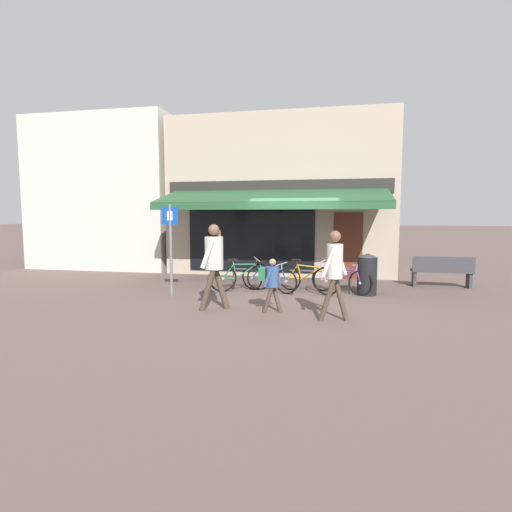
% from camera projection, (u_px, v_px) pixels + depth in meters
% --- Properties ---
extents(ground_plane, '(160.00, 160.00, 0.00)m').
position_uv_depth(ground_plane, '(290.00, 291.00, 10.62)').
color(ground_plane, brown).
extents(shop_front, '(7.68, 4.92, 5.35)m').
position_uv_depth(shop_front, '(282.00, 197.00, 14.33)').
color(shop_front, tan).
rests_on(shop_front, ground_plane).
extents(neighbour_building, '(5.54, 4.00, 5.68)m').
position_uv_depth(neighbour_building, '(118.00, 195.00, 16.18)').
color(neighbour_building, beige).
rests_on(neighbour_building, ground_plane).
extents(bike_rack_rail, '(3.23, 0.04, 0.57)m').
position_uv_depth(bike_rack_rail, '(291.00, 273.00, 10.58)').
color(bike_rack_rail, '#47494F').
rests_on(bike_rack_rail, ground_plane).
extents(bicycle_green, '(1.62, 0.92, 0.89)m').
position_uv_depth(bicycle_green, '(242.00, 276.00, 10.56)').
color(bicycle_green, black).
rests_on(bicycle_green, ground_plane).
extents(bicycle_blue, '(1.61, 0.81, 0.80)m').
position_uv_depth(bicycle_blue, '(268.00, 279.00, 10.45)').
color(bicycle_blue, black).
rests_on(bicycle_blue, ground_plane).
extents(bicycle_orange, '(1.71, 0.99, 0.90)m').
position_uv_depth(bicycle_orange, '(307.00, 278.00, 10.30)').
color(bicycle_orange, black).
rests_on(bicycle_orange, ground_plane).
extents(bicycle_purple, '(1.57, 0.81, 0.80)m').
position_uv_depth(bicycle_purple, '(341.00, 280.00, 10.27)').
color(bicycle_purple, black).
rests_on(bicycle_purple, ground_plane).
extents(pedestrian_adult, '(0.61, 0.70, 1.83)m').
position_uv_depth(pedestrian_adult, '(214.00, 257.00, 8.41)').
color(pedestrian_adult, '#47382D').
rests_on(pedestrian_adult, ground_plane).
extents(pedestrian_child, '(0.48, 0.42, 1.13)m').
position_uv_depth(pedestrian_child, '(271.00, 279.00, 8.20)').
color(pedestrian_child, '#47382D').
rests_on(pedestrian_child, ground_plane).
extents(pedestrian_second_adult, '(0.59, 0.45, 1.73)m').
position_uv_depth(pedestrian_second_adult, '(335.00, 265.00, 7.48)').
color(pedestrian_second_adult, '#47382D').
rests_on(pedestrian_second_adult, ground_plane).
extents(litter_bin, '(0.50, 0.50, 1.06)m').
position_uv_depth(litter_bin, '(367.00, 274.00, 10.05)').
color(litter_bin, black).
rests_on(litter_bin, ground_plane).
extents(parking_sign, '(0.44, 0.07, 2.27)m').
position_uv_depth(parking_sign, '(171.00, 240.00, 9.80)').
color(parking_sign, slate).
rests_on(parking_sign, ground_plane).
extents(park_bench, '(1.61, 0.47, 0.87)m').
position_uv_depth(park_bench, '(442.00, 271.00, 11.13)').
color(park_bench, '#38383D').
rests_on(park_bench, ground_plane).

